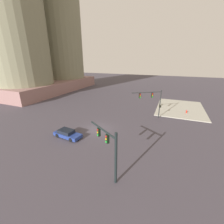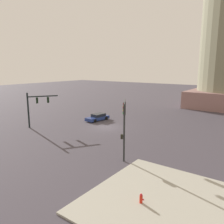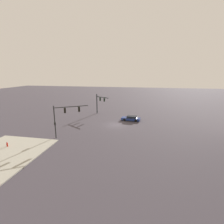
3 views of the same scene
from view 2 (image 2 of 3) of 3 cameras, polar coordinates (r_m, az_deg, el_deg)
ground_plane at (r=36.49m, az=-1.60°, el=-3.88°), size 195.12×195.12×0.00m
sidewalk_corner at (r=17.20m, az=21.08°, el=-22.85°), size 15.29×10.85×0.15m
traffic_signal_near_corner at (r=37.94m, az=-18.72°, el=1.80°), size 2.73×4.09×5.59m
traffic_signal_opposite_side at (r=24.22m, az=3.08°, el=-1.44°), size 3.44×5.49×5.96m
sedan_car_approaching at (r=41.19m, az=-3.62°, el=-1.32°), size 2.27×4.71×1.21m
fire_hydrant_on_curb at (r=17.08m, az=7.32°, el=-20.75°), size 0.33×0.22×0.71m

